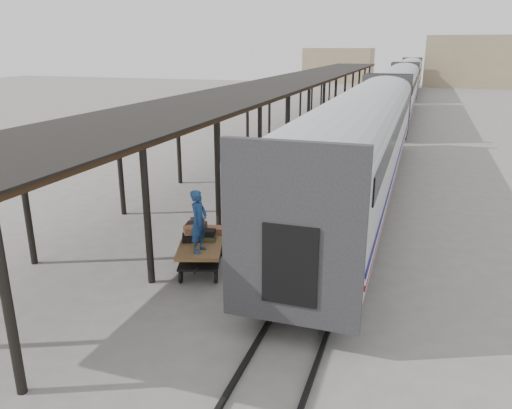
{
  "coord_description": "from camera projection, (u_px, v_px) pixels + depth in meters",
  "views": [
    {
      "loc": [
        5.53,
        -13.28,
        6.44
      ],
      "look_at": [
        0.86,
        0.79,
        1.7
      ],
      "focal_mm": 35.0,
      "sensor_mm": 36.0,
      "label": 1
    }
  ],
  "objects": [
    {
      "name": "suitcase_stack",
      "position": [
        199.0,
        231.0,
        15.12
      ],
      "size": [
        1.23,
        1.34,
        0.57
      ],
      "rotation": [
        0.0,
        0.0,
        0.31
      ],
      "color": "#353537",
      "rests_on": "baggage_cart"
    },
    {
      "name": "building_left",
      "position": [
        339.0,
        65.0,
        91.85
      ],
      "size": [
        12.0,
        8.0,
        6.0
      ],
      "primitive_type": "cube",
      "color": "tan",
      "rests_on": "ground"
    },
    {
      "name": "baggage_cart",
      "position": [
        202.0,
        248.0,
        14.91
      ],
      "size": [
        1.93,
        2.67,
        0.86
      ],
      "rotation": [
        0.0,
        0.0,
        0.31
      ],
      "color": "brown",
      "rests_on": "ground"
    },
    {
      "name": "porter",
      "position": [
        199.0,
        221.0,
        13.91
      ],
      "size": [
        0.45,
        0.67,
        1.8
      ],
      "primitive_type": "imported",
      "rotation": [
        0.0,
        0.0,
        1.54
      ],
      "color": "navy",
      "rests_on": "baggage_cart"
    },
    {
      "name": "rails",
      "position": [
        395.0,
        119.0,
        45.39
      ],
      "size": [
        1.54,
        150.0,
        0.12
      ],
      "color": "black",
      "rests_on": "ground"
    },
    {
      "name": "canopy",
      "position": [
        300.0,
        80.0,
        37.13
      ],
      "size": [
        4.9,
        64.3,
        4.15
      ],
      "color": "#422B19",
      "rests_on": "ground"
    },
    {
      "name": "luggage_tug",
      "position": [
        293.0,
        139.0,
        32.64
      ],
      "size": [
        1.28,
        1.62,
        1.25
      ],
      "rotation": [
        0.0,
        0.0,
        -0.35
      ],
      "color": "maroon",
      "rests_on": "ground"
    },
    {
      "name": "ground",
      "position": [
        222.0,
        261.0,
        15.63
      ],
      "size": [
        160.0,
        160.0,
        0.0
      ],
      "primitive_type": "plane",
      "color": "slate",
      "rests_on": "ground"
    },
    {
      "name": "building_far",
      "position": [
        483.0,
        61.0,
        80.73
      ],
      "size": [
        18.0,
        10.0,
        8.0
      ],
      "primitive_type": "cube",
      "color": "tan",
      "rests_on": "ground"
    },
    {
      "name": "pedestrian",
      "position": [
        253.0,
        155.0,
        26.99
      ],
      "size": [
        1.01,
        0.74,
        1.59
      ],
      "primitive_type": "imported",
      "rotation": [
        0.0,
        0.0,
        2.71
      ],
      "color": "black",
      "rests_on": "ground"
    },
    {
      "name": "train",
      "position": [
        397.0,
        90.0,
        44.4
      ],
      "size": [
        3.45,
        76.01,
        4.01
      ],
      "color": "silver",
      "rests_on": "ground"
    }
  ]
}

